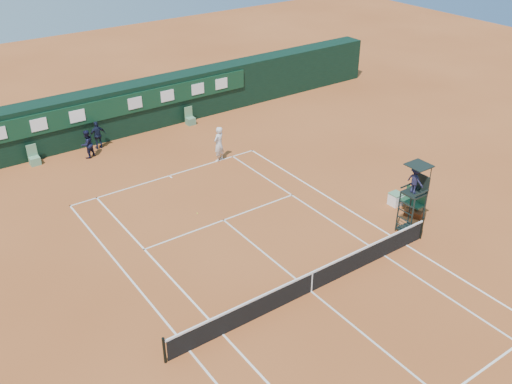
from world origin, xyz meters
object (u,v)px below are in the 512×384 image
tennis_net (312,281)px  umpire_chair (415,185)px  cooler (396,199)px  player_bench (414,199)px  player (219,144)px

tennis_net → umpire_chair: size_ratio=3.77×
umpire_chair → cooler: umpire_chair is taller
cooler → player_bench: bearing=-68.9°
tennis_net → player_bench: size_ratio=10.75×
tennis_net → player: (3.23, 11.93, 0.51)m
player → umpire_chair: bearing=83.5°
umpire_chair → player_bench: 2.77m
tennis_net → player: size_ratio=6.32×
cooler → player: bearing=115.9°
cooler → player: player is taller
tennis_net → cooler: (7.70, 2.71, -0.18)m
cooler → tennis_net: bearing=-160.6°
tennis_net → player_bench: same height
tennis_net → umpire_chair: (6.36, 0.68, 1.95)m
tennis_net → player: player is taller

